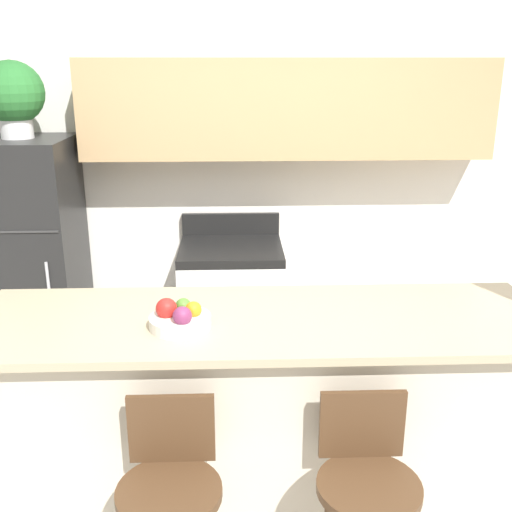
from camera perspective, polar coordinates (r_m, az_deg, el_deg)
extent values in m
cube|color=white|center=(4.44, -0.66, 6.88)|extent=(5.60, 0.06, 2.55)
cube|color=tan|center=(4.19, 2.97, 13.84)|extent=(2.79, 0.32, 0.66)
cube|color=white|center=(4.22, -2.54, 10.78)|extent=(0.75, 0.28, 0.12)
cube|color=beige|center=(2.86, 0.56, -16.20)|extent=(2.37, 0.64, 1.05)
cube|color=tan|center=(2.59, 0.59, -6.23)|extent=(2.49, 0.76, 0.04)
cube|color=black|center=(4.48, -20.10, -3.63)|extent=(0.63, 0.67, 1.13)
cube|color=black|center=(4.26, -21.30, 6.83)|extent=(0.63, 0.67, 0.53)
cube|color=#333333|center=(4.01, -22.38, 2.13)|extent=(0.59, 0.01, 0.01)
cylinder|color=#B2B2B7|center=(4.09, -18.93, -4.70)|extent=(0.02, 0.02, 0.62)
cube|color=white|center=(4.34, -2.33, -5.21)|extent=(0.72, 0.65, 0.85)
cube|color=black|center=(4.18, -2.41, 0.53)|extent=(0.72, 0.65, 0.06)
cube|color=black|center=(4.44, -2.43, 3.07)|extent=(0.72, 0.04, 0.16)
cube|color=black|center=(4.02, -2.34, -6.49)|extent=(0.43, 0.01, 0.27)
cylinder|color=#4C331E|center=(2.32, -8.28, -21.43)|extent=(0.38, 0.38, 0.03)
cube|color=#4C331E|center=(2.36, -8.06, -15.96)|extent=(0.33, 0.02, 0.28)
cylinder|color=#4C331E|center=(2.36, 10.71, -20.86)|extent=(0.38, 0.38, 0.03)
cube|color=#4C331E|center=(2.39, 10.07, -15.50)|extent=(0.33, 0.02, 0.28)
cylinder|color=silver|center=(4.22, -21.83, 11.30)|extent=(0.20, 0.20, 0.14)
sphere|color=#286B2D|center=(4.20, -22.18, 14.24)|extent=(0.40, 0.40, 0.40)
cylinder|color=silver|center=(2.50, -7.23, -6.24)|extent=(0.26, 0.26, 0.05)
sphere|color=orange|center=(2.50, -5.97, -5.10)|extent=(0.07, 0.07, 0.07)
sphere|color=#4C7F2D|center=(2.54, -6.93, -4.75)|extent=(0.07, 0.07, 0.07)
sphere|color=red|center=(2.50, -8.53, -4.98)|extent=(0.09, 0.09, 0.09)
sphere|color=#7A2D56|center=(2.43, -7.04, -5.69)|extent=(0.08, 0.08, 0.08)
cylinder|color=black|center=(4.29, -13.61, -9.49)|extent=(0.28, 0.28, 0.38)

